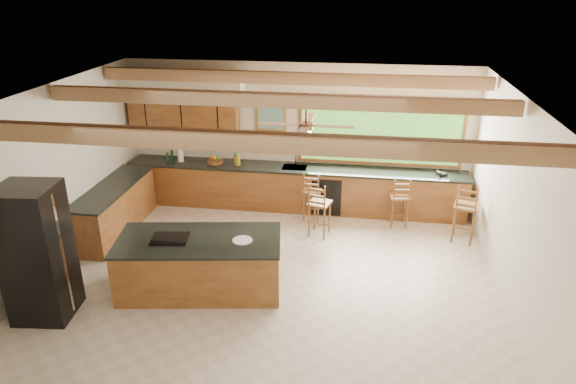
# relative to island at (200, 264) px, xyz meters

# --- Properties ---
(ground) EXTENTS (7.20, 7.20, 0.00)m
(ground) POSITION_rel_island_xyz_m (1.03, 0.33, -0.44)
(ground) COLOR beige
(ground) RESTS_ON ground
(room_shell) EXTENTS (7.27, 6.54, 3.02)m
(room_shell) POSITION_rel_island_xyz_m (0.86, 0.98, 1.78)
(room_shell) COLOR beige
(room_shell) RESTS_ON ground
(counter_run) EXTENTS (7.12, 3.10, 1.27)m
(counter_run) POSITION_rel_island_xyz_m (0.21, 2.85, 0.03)
(counter_run) COLOR brown
(counter_run) RESTS_ON ground
(island) EXTENTS (2.65, 1.54, 0.89)m
(island) POSITION_rel_island_xyz_m (0.00, 0.00, 0.00)
(island) COLOR brown
(island) RESTS_ON ground
(refrigerator) EXTENTS (0.85, 0.83, 2.00)m
(refrigerator) POSITION_rel_island_xyz_m (-2.02, -0.97, 0.56)
(refrigerator) COLOR black
(refrigerator) RESTS_ON ground
(bar_stool_a) EXTENTS (0.38, 0.38, 1.01)m
(bar_stool_a) POSITION_rel_island_xyz_m (1.45, 2.73, 0.16)
(bar_stool_a) COLOR brown
(bar_stool_a) RESTS_ON ground
(bar_stool_b) EXTENTS (0.48, 0.48, 1.08)m
(bar_stool_b) POSITION_rel_island_xyz_m (1.67, 2.04, 0.20)
(bar_stool_b) COLOR brown
(bar_stool_b) RESTS_ON ground
(bar_stool_c) EXTENTS (0.41, 0.41, 1.02)m
(bar_stool_c) POSITION_rel_island_xyz_m (3.17, 2.68, 0.17)
(bar_stool_c) COLOR brown
(bar_stool_c) RESTS_ON ground
(bar_stool_d) EXTENTS (0.51, 0.51, 1.16)m
(bar_stool_d) POSITION_rel_island_xyz_m (4.33, 2.20, 0.25)
(bar_stool_d) COLOR brown
(bar_stool_d) RESTS_ON ground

